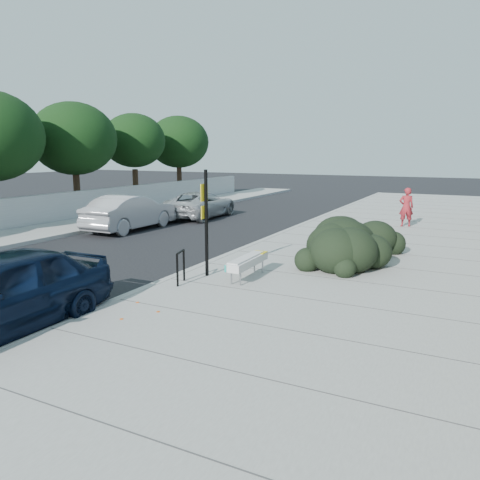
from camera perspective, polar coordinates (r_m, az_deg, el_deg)
The scene contains 16 objects.
ground at distance 12.85m, azimuth -8.79°, elevation -5.28°, with size 120.00×120.00×0.00m, color black.
sidewalk_near at distance 15.48m, azimuth 20.06°, elevation -2.78°, with size 11.20×50.00×0.15m, color gray.
sidewalk_far at distance 22.76m, azimuth -21.01°, elevation 1.32°, with size 3.00×50.00×0.15m, color gray.
curb_near at distance 17.02m, azimuth 1.04°, elevation -0.90°, with size 0.22×50.00×0.17m, color #9E9E99.
curb_far at distance 21.68m, azimuth -18.35°, elevation 1.08°, with size 0.22×50.00×0.17m, color #9E9E99.
far_wall at distance 23.95m, azimuth -23.86°, elevation 3.19°, with size 0.30×40.00×1.50m, color #9E9E99.
tree_far_d at distance 27.43m, azimuth -19.62°, elevation 11.54°, with size 4.60×4.60×6.16m.
tree_far_e at distance 31.10m, azimuth -12.82°, elevation 11.71°, with size 4.00×4.00×5.90m.
tree_far_f at distance 35.10m, azimuth -7.51°, elevation 11.75°, with size 4.40×4.40×6.07m.
bench at distance 12.57m, azimuth 0.95°, elevation -2.66°, with size 0.43×1.93×0.58m.
bike_rack at distance 12.15m, azimuth -7.25°, elevation -2.91°, with size 0.20×0.57×0.86m.
sign_post at distance 12.66m, azimuth -4.20°, elevation 2.82°, with size 0.10×0.34×2.90m.
hedge at distance 14.93m, azimuth 13.86°, elevation 0.45°, with size 2.09×4.18×1.57m, color black.
wagon_silver at distance 21.80m, azimuth -13.20°, elevation 3.30°, with size 1.70×4.87×1.61m, color #A0A0A4.
suv_silver at distance 25.36m, azimuth -4.83°, elevation 4.33°, with size 2.33×5.05×1.40m, color #A4A7AA.
pedestrian at distance 22.57m, azimuth 19.61°, elevation 3.80°, with size 0.64×0.42×1.77m, color maroon.
Camera 1 is at (7.27, -10.00, 3.52)m, focal length 35.00 mm.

